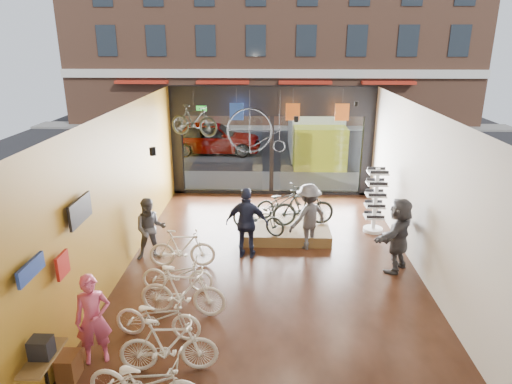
{
  "coord_description": "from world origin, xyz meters",
  "views": [
    {
      "loc": [
        -0.02,
        -9.63,
        5.28
      ],
      "look_at": [
        -0.4,
        1.4,
        1.58
      ],
      "focal_mm": 32.0,
      "sensor_mm": 36.0,
      "label": 1
    }
  ],
  "objects_px": {
    "box_truck": "(316,131)",
    "floor_bike_5": "(182,248)",
    "floor_bike_4": "(177,274)",
    "customer_2": "(247,223)",
    "customer_1": "(150,229)",
    "display_bike_mid": "(303,207)",
    "penny_farthing": "(259,132)",
    "display_bike_right": "(282,201)",
    "floor_bike_0": "(146,382)",
    "hung_bike": "(194,120)",
    "floor_bike_2": "(158,317)",
    "display_bike_left": "(258,217)",
    "display_platform": "(286,230)",
    "customer_5": "(398,235)",
    "floor_bike_3": "(183,292)",
    "street_car": "(213,137)",
    "customer_3": "(308,217)",
    "sunglasses_rack": "(375,200)",
    "customer_0": "(93,319)",
    "floor_bike_1": "(169,345)"
  },
  "relations": [
    {
      "from": "box_truck",
      "to": "floor_bike_5",
      "type": "height_order",
      "value": "box_truck"
    },
    {
      "from": "floor_bike_4",
      "to": "customer_2",
      "type": "height_order",
      "value": "customer_2"
    },
    {
      "from": "box_truck",
      "to": "customer_1",
      "type": "xyz_separation_m",
      "value": [
        -5.0,
        -10.28,
        -0.54
      ]
    },
    {
      "from": "box_truck",
      "to": "display_bike_mid",
      "type": "distance_m",
      "value": 8.76
    },
    {
      "from": "display_bike_mid",
      "to": "penny_farthing",
      "type": "xyz_separation_m",
      "value": [
        -1.3,
        2.27,
        1.67
      ]
    },
    {
      "from": "display_bike_right",
      "to": "floor_bike_0",
      "type": "bearing_deg",
      "value": 134.4
    },
    {
      "from": "box_truck",
      "to": "hung_bike",
      "type": "distance_m",
      "value": 8.25
    },
    {
      "from": "floor_bike_2",
      "to": "display_bike_left",
      "type": "relative_size",
      "value": 1.01
    },
    {
      "from": "floor_bike_2",
      "to": "display_platform",
      "type": "height_order",
      "value": "floor_bike_2"
    },
    {
      "from": "floor_bike_0",
      "to": "display_bike_mid",
      "type": "height_order",
      "value": "display_bike_mid"
    },
    {
      "from": "box_truck",
      "to": "hung_bike",
      "type": "relative_size",
      "value": 4.3
    },
    {
      "from": "floor_bike_0",
      "to": "customer_5",
      "type": "xyz_separation_m",
      "value": [
        4.84,
        4.53,
        0.44
      ]
    },
    {
      "from": "display_bike_mid",
      "to": "customer_5",
      "type": "relative_size",
      "value": 0.97
    },
    {
      "from": "floor_bike_3",
      "to": "display_bike_right",
      "type": "height_order",
      "value": "display_bike_right"
    },
    {
      "from": "street_car",
      "to": "floor_bike_4",
      "type": "distance_m",
      "value": 12.85
    },
    {
      "from": "customer_3",
      "to": "customer_5",
      "type": "relative_size",
      "value": 0.97
    },
    {
      "from": "floor_bike_5",
      "to": "penny_farthing",
      "type": "height_order",
      "value": "penny_farthing"
    },
    {
      "from": "floor_bike_2",
      "to": "floor_bike_5",
      "type": "distance_m",
      "value": 2.8
    },
    {
      "from": "display_bike_left",
      "to": "customer_3",
      "type": "bearing_deg",
      "value": -72.93
    },
    {
      "from": "street_car",
      "to": "sunglasses_rack",
      "type": "relative_size",
      "value": 2.43
    },
    {
      "from": "box_truck",
      "to": "display_bike_mid",
      "type": "bearing_deg",
      "value": -97.28
    },
    {
      "from": "customer_0",
      "to": "sunglasses_rack",
      "type": "height_order",
      "value": "sunglasses_rack"
    },
    {
      "from": "hung_bike",
      "to": "floor_bike_0",
      "type": "bearing_deg",
      "value": -156.34
    },
    {
      "from": "floor_bike_5",
      "to": "customer_5",
      "type": "relative_size",
      "value": 0.88
    },
    {
      "from": "street_car",
      "to": "customer_5",
      "type": "xyz_separation_m",
      "value": [
        5.84,
        -11.67,
        0.13
      ]
    },
    {
      "from": "box_truck",
      "to": "customer_2",
      "type": "height_order",
      "value": "box_truck"
    },
    {
      "from": "floor_bike_1",
      "to": "floor_bike_2",
      "type": "xyz_separation_m",
      "value": [
        -0.39,
        0.89,
        -0.06
      ]
    },
    {
      "from": "floor_bike_5",
      "to": "display_platform",
      "type": "height_order",
      "value": "floor_bike_5"
    },
    {
      "from": "floor_bike_0",
      "to": "floor_bike_1",
      "type": "relative_size",
      "value": 1.1
    },
    {
      "from": "display_bike_left",
      "to": "customer_5",
      "type": "height_order",
      "value": "customer_5"
    },
    {
      "from": "floor_bike_0",
      "to": "display_bike_left",
      "type": "distance_m",
      "value": 6.17
    },
    {
      "from": "box_truck",
      "to": "floor_bike_1",
      "type": "height_order",
      "value": "box_truck"
    },
    {
      "from": "floor_bike_2",
      "to": "display_bike_mid",
      "type": "bearing_deg",
      "value": -24.36
    },
    {
      "from": "floor_bike_4",
      "to": "customer_2",
      "type": "relative_size",
      "value": 0.85
    },
    {
      "from": "customer_0",
      "to": "customer_1",
      "type": "xyz_separation_m",
      "value": [
        -0.02,
        3.87,
        -0.01
      ]
    },
    {
      "from": "floor_bike_4",
      "to": "sunglasses_rack",
      "type": "relative_size",
      "value": 0.82
    },
    {
      "from": "floor_bike_1",
      "to": "floor_bike_5",
      "type": "bearing_deg",
      "value": 3.05
    },
    {
      "from": "street_car",
      "to": "display_bike_mid",
      "type": "distance_m",
      "value": 10.37
    },
    {
      "from": "floor_bike_3",
      "to": "display_bike_right",
      "type": "xyz_separation_m",
      "value": [
        2.06,
        4.74,
        0.23
      ]
    },
    {
      "from": "floor_bike_0",
      "to": "sunglasses_rack",
      "type": "relative_size",
      "value": 0.95
    },
    {
      "from": "display_platform",
      "to": "customer_0",
      "type": "distance_m",
      "value": 6.48
    },
    {
      "from": "penny_farthing",
      "to": "customer_3",
      "type": "bearing_deg",
      "value": -66.04
    },
    {
      "from": "floor_bike_2",
      "to": "floor_bike_5",
      "type": "xyz_separation_m",
      "value": [
        -0.08,
        2.8,
        0.05
      ]
    },
    {
      "from": "floor_bike_5",
      "to": "customer_1",
      "type": "xyz_separation_m",
      "value": [
        -0.85,
        0.4,
        0.32
      ]
    },
    {
      "from": "floor_bike_3",
      "to": "floor_bike_2",
      "type": "bearing_deg",
      "value": 161.01
    },
    {
      "from": "box_truck",
      "to": "sunglasses_rack",
      "type": "distance_m",
      "value": 8.41
    },
    {
      "from": "box_truck",
      "to": "penny_farthing",
      "type": "distance_m",
      "value": 6.95
    },
    {
      "from": "display_bike_mid",
      "to": "penny_farthing",
      "type": "bearing_deg",
      "value": 18.73
    },
    {
      "from": "floor_bike_1",
      "to": "floor_bike_3",
      "type": "height_order",
      "value": "floor_bike_3"
    },
    {
      "from": "floor_bike_0",
      "to": "floor_bike_3",
      "type": "xyz_separation_m",
      "value": [
        0.09,
        2.47,
        0.05
      ]
    }
  ]
}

